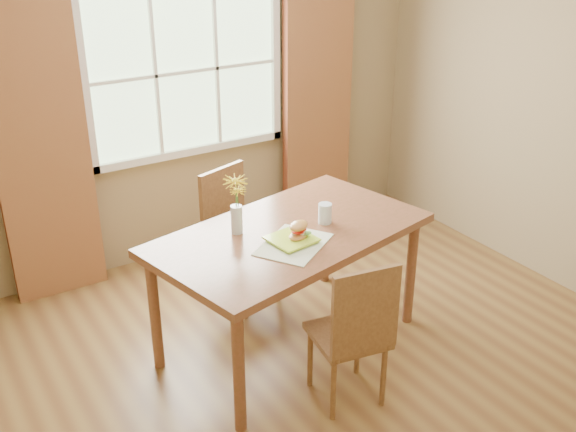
# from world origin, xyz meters

# --- Properties ---
(room) EXTENTS (4.24, 3.84, 2.74)m
(room) POSITION_xyz_m (0.00, 0.00, 1.35)
(room) COLOR brown
(room) RESTS_ON ground
(window) EXTENTS (1.62, 0.06, 1.32)m
(window) POSITION_xyz_m (0.00, 1.87, 1.50)
(window) COLOR #B7DEA8
(window) RESTS_ON room
(curtain_left) EXTENTS (0.65, 0.08, 2.20)m
(curtain_left) POSITION_xyz_m (-1.15, 1.78, 1.10)
(curtain_left) COLOR #612917
(curtain_left) RESTS_ON room
(curtain_right) EXTENTS (0.65, 0.08, 2.20)m
(curtain_right) POSITION_xyz_m (1.15, 1.78, 1.10)
(curtain_right) COLOR #612917
(curtain_right) RESTS_ON room
(dining_table) EXTENTS (1.86, 1.30, 0.83)m
(dining_table) POSITION_xyz_m (-0.06, 0.30, 0.74)
(dining_table) COLOR brown
(dining_table) RESTS_ON room
(chair_near) EXTENTS (0.45, 0.45, 0.95)m
(chair_near) POSITION_xyz_m (-0.07, -0.40, 0.52)
(chair_near) COLOR brown
(chair_near) RESTS_ON room
(chair_far) EXTENTS (0.52, 0.52, 0.99)m
(chair_far) POSITION_xyz_m (-0.09, 1.00, 0.54)
(chair_far) COLOR brown
(chair_far) RESTS_ON room
(placemat) EXTENTS (0.56, 0.52, 0.01)m
(placemat) POSITION_xyz_m (-0.14, 0.13, 0.83)
(placemat) COLOR beige
(placemat) RESTS_ON dining_table
(plate) EXTENTS (0.28, 0.28, 0.01)m
(plate) POSITION_xyz_m (-0.13, 0.16, 0.84)
(plate) COLOR #B9E138
(plate) RESTS_ON placemat
(croissant_sandwich) EXTENTS (0.17, 0.15, 0.11)m
(croissant_sandwich) POSITION_xyz_m (-0.09, 0.15, 0.90)
(croissant_sandwich) COLOR #D08347
(croissant_sandwich) RESTS_ON plate
(water_glass) EXTENTS (0.09, 0.09, 0.13)m
(water_glass) POSITION_xyz_m (0.19, 0.28, 0.89)
(water_glass) COLOR silver
(water_glass) RESTS_ON dining_table
(flower_vase) EXTENTS (0.15, 0.15, 0.37)m
(flower_vase) POSITION_xyz_m (-0.34, 0.45, 1.05)
(flower_vase) COLOR silver
(flower_vase) RESTS_ON dining_table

